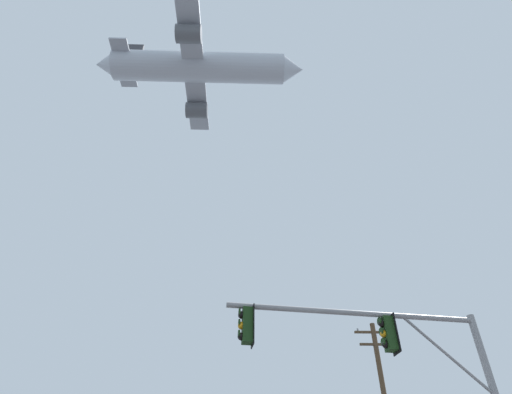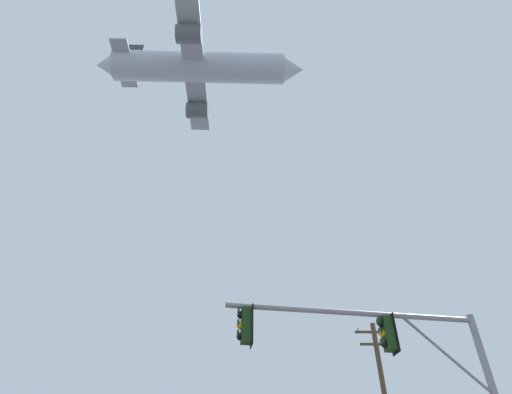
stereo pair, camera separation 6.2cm
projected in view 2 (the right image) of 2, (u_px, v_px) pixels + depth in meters
name	position (u px, v px, depth m)	size (l,w,h in m)	color
signal_pole_near	(397.00, 363.00, 10.91)	(7.01, 1.23, 6.05)	gray
airplane	(199.00, 68.00, 47.96)	(23.39, 18.08, 6.41)	#B7BCC6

